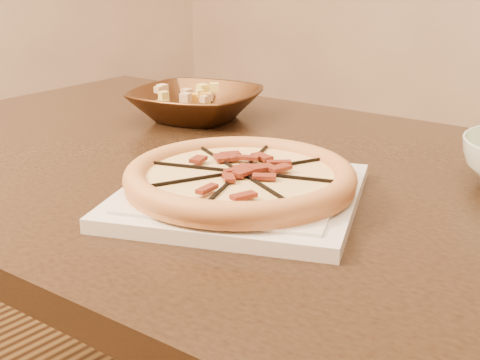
{
  "coord_description": "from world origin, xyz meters",
  "views": [
    {
      "loc": [
        0.76,
        -0.86,
        1.05
      ],
      "look_at": [
        0.25,
        -0.25,
        0.78
      ],
      "focal_mm": 50.0,
      "sensor_mm": 36.0,
      "label": 1
    }
  ],
  "objects_px": {
    "plate": "(240,194)",
    "dining_table": "(227,227)",
    "pizza": "(240,177)",
    "bronze_bowl": "(196,104)"
  },
  "relations": [
    {
      "from": "plate",
      "to": "pizza",
      "type": "height_order",
      "value": "pizza"
    },
    {
      "from": "pizza",
      "to": "dining_table",
      "type": "bearing_deg",
      "value": 136.73
    },
    {
      "from": "bronze_bowl",
      "to": "plate",
      "type": "bearing_deg",
      "value": -39.41
    },
    {
      "from": "plate",
      "to": "dining_table",
      "type": "bearing_deg",
      "value": 136.73
    },
    {
      "from": "plate",
      "to": "bronze_bowl",
      "type": "relative_size",
      "value": 1.65
    },
    {
      "from": "dining_table",
      "to": "pizza",
      "type": "relative_size",
      "value": 4.66
    },
    {
      "from": "dining_table",
      "to": "pizza",
      "type": "bearing_deg",
      "value": -43.27
    },
    {
      "from": "dining_table",
      "to": "bronze_bowl",
      "type": "bearing_deg",
      "value": 143.08
    },
    {
      "from": "dining_table",
      "to": "pizza",
      "type": "distance_m",
      "value": 0.23
    },
    {
      "from": "plate",
      "to": "pizza",
      "type": "distance_m",
      "value": 0.02
    }
  ]
}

